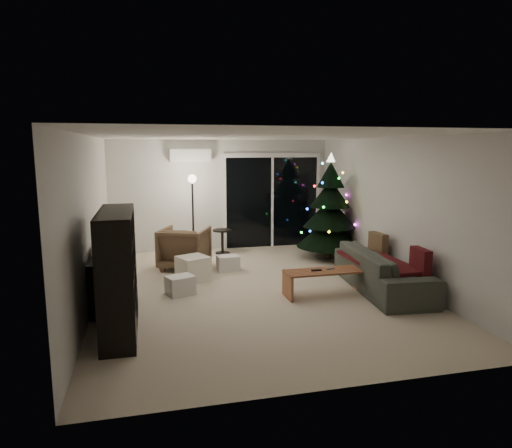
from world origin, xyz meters
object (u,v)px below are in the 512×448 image
at_px(media_cabinet, 110,281).
at_px(sofa, 383,270).
at_px(bookshelf, 102,274).
at_px(coffee_table, 325,283).
at_px(christmas_tree, 330,206).
at_px(armchair, 185,248).

relative_size(media_cabinet, sofa, 0.54).
xyz_separation_m(bookshelf, media_cabinet, (0.00, 1.03, -0.39)).
bearing_deg(coffee_table, sofa, 1.81).
distance_m(sofa, christmas_tree, 2.41).
relative_size(armchair, christmas_tree, 0.40).
distance_m(bookshelf, sofa, 4.39).
bearing_deg(bookshelf, christmas_tree, 40.17).
distance_m(media_cabinet, armchair, 2.30).
xyz_separation_m(media_cabinet, armchair, (1.26, 1.93, 0.02)).
xyz_separation_m(bookshelf, christmas_tree, (4.30, 3.08, 0.33)).
height_order(media_cabinet, christmas_tree, christmas_tree).
relative_size(bookshelf, armchair, 1.75).
bearing_deg(armchair, bookshelf, 89.55).
bearing_deg(christmas_tree, armchair, -177.70).
bearing_deg(armchair, coffee_table, 155.07).
relative_size(coffee_table, christmas_tree, 0.58).
relative_size(sofa, coffee_table, 1.77).
height_order(armchair, christmas_tree, christmas_tree).
bearing_deg(media_cabinet, armchair, 60.77).
xyz_separation_m(media_cabinet, sofa, (4.30, -0.23, -0.05)).
xyz_separation_m(media_cabinet, coffee_table, (3.27, -0.28, -0.18)).
height_order(sofa, coffee_table, sofa).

